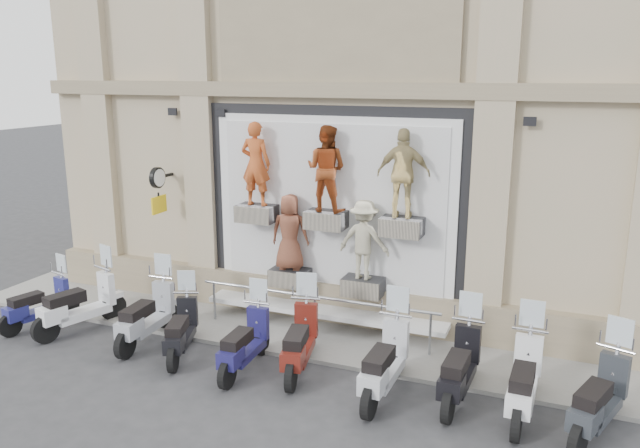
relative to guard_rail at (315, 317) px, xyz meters
The scene contains 16 objects.
ground 2.05m from the guard_rail, 90.00° to the right, with size 90.00×90.00×0.00m, color #313134.
sidewalk 0.44m from the guard_rail, 90.00° to the left, with size 16.00×2.20×0.08m, color gray.
building 7.46m from the guard_rail, 90.00° to the left, with size 14.00×8.60×12.00m, color tan, non-canonical shape.
shop_vitrine 2.09m from the guard_rail, 84.61° to the left, with size 5.60×0.83×4.30m.
guard_rail is the anchor object (origin of this frame).
clock_sign_bracket 4.57m from the guard_rail, behind, with size 0.10×0.80×1.02m.
scooter_a 5.79m from the guard_rail, 164.36° to the right, with size 0.52×1.77×1.44m, color navy, non-canonical shape.
scooter_b 4.84m from the guard_rail, 162.95° to the right, with size 0.60×2.07×1.68m, color white, non-canonical shape.
scooter_c 3.30m from the guard_rail, 155.19° to the right, with size 0.59×2.02×1.64m, color #93979F, non-canonical shape.
scooter_d 2.61m from the guard_rail, 141.64° to the right, with size 0.53×1.82×1.48m, color black, non-canonical shape.
scooter_e 1.84m from the guard_rail, 110.55° to the right, with size 0.55×1.88×1.53m, color #18154C, non-canonical shape.
scooter_f 1.43m from the guard_rail, 78.63° to the right, with size 0.58×2.00×1.63m, color #58160F, non-canonical shape.
scooter_g 2.54m from the guard_rail, 40.67° to the right, with size 0.60×2.07×1.68m, color #B8BAC0, non-canonical shape.
scooter_h 3.35m from the guard_rail, 23.33° to the right, with size 0.59×2.01×1.64m, color black, non-canonical shape.
scooter_i 4.31m from the guard_rail, 19.29° to the right, with size 0.60×2.05×1.66m, color white, non-canonical shape.
scooter_j 5.36m from the guard_rail, 17.15° to the right, with size 0.59×2.02×1.64m, color #272A30, non-canonical shape.
Camera 1 is at (4.43, -8.65, 5.18)m, focal length 35.00 mm.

